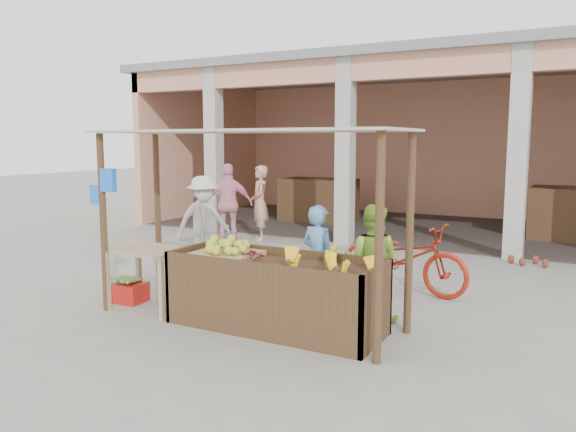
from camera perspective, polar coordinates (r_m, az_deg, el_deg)
The scene contains 18 objects.
ground at distance 7.19m, azimuth -4.81°, elevation -10.64°, with size 60.00×60.00×0.00m, color gray.
market_building at distance 15.08m, azimuth 14.54°, elevation 9.10°, with size 14.40×6.40×4.20m.
fruit_stall at distance 6.82m, azimuth -1.30°, elevation -8.12°, with size 2.60×0.95×0.80m, color #513B20.
stall_awning at distance 6.89m, azimuth -4.82°, elevation 5.33°, with size 4.09×1.35×2.39m.
banana_heap at distance 6.34m, azimuth 4.31°, elevation -4.73°, with size 1.05×0.57×0.19m, color yellow, non-canonical shape.
melon_tray at distance 7.14m, azimuth -6.27°, elevation -3.35°, with size 0.78×0.68×0.21m.
berry_heap at distance 6.85m, azimuth -3.68°, elevation -3.99°, with size 0.45×0.37×0.14m, color maroon.
side_table at distance 7.72m, azimuth -13.98°, elevation -4.21°, with size 1.12×0.82×0.84m.
papaya_pile at distance 7.67m, azimuth -14.04°, elevation -2.50°, with size 0.66×0.38×0.19m, color #558C2D, non-canonical shape.
red_crate at distance 8.30m, azimuth -16.05°, elevation -7.43°, with size 0.52×0.37×0.27m, color #AF1A12.
plantain_bundle at distance 8.26m, azimuth -16.10°, elevation -6.26°, with size 0.40×0.28×0.08m, color #5F9435, non-canonical shape.
produce_sacks at distance 11.09m, azimuth 23.30°, elevation -3.02°, with size 1.05×0.79×0.64m.
vendor_blue at distance 7.33m, azimuth 3.13°, elevation -4.06°, with size 0.57×0.42×1.53m, color #67A1E3.
vendor_green at distance 7.15m, azimuth 8.51°, elevation -4.36°, with size 0.75×0.43×1.55m, color #87B536.
motorcycle at distance 8.55m, azimuth 11.60°, elevation -3.99°, with size 2.11×0.73×1.10m, color #9F2110.
shopper_a at distance 10.38m, azimuth -8.60°, elevation -0.06°, with size 1.12×0.56×1.75m, color silver.
shopper_b at distance 12.39m, azimuth -6.03°, elevation 1.53°, with size 1.11×0.59×1.88m, color pink.
shopper_e at distance 12.76m, azimuth -2.88°, elevation 1.49°, with size 0.66×0.50×1.77m, color tan.
Camera 1 is at (3.78, -5.68, 2.25)m, focal length 35.00 mm.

